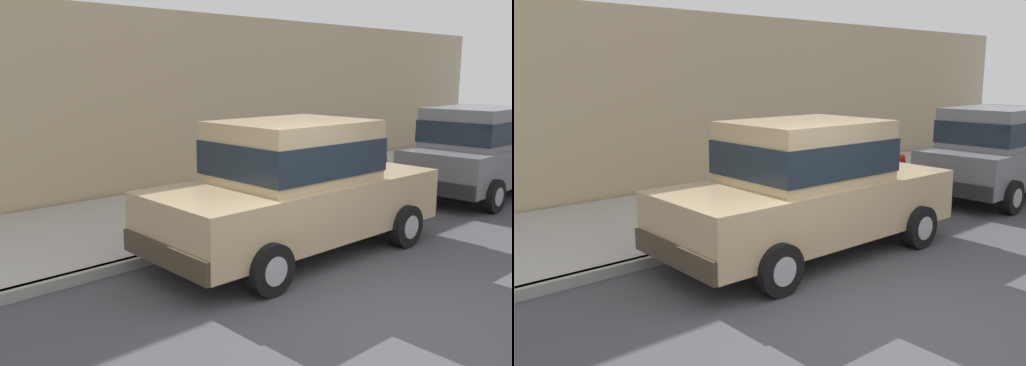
# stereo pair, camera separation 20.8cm
# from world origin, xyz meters

# --- Properties ---
(ground_plane) EXTENTS (80.00, 80.00, 0.00)m
(ground_plane) POSITION_xyz_m (0.00, 0.00, 0.00)
(ground_plane) COLOR #424247
(curb) EXTENTS (0.16, 64.00, 0.14)m
(curb) POSITION_xyz_m (-3.20, 0.00, 0.07)
(curb) COLOR gray
(curb) RESTS_ON ground
(sidewalk) EXTENTS (3.60, 64.00, 0.14)m
(sidewalk) POSITION_xyz_m (-5.00, 0.00, 0.07)
(sidewalk) COLOR #A8A59E
(sidewalk) RESTS_ON ground
(car_tan_sedan) EXTENTS (2.10, 4.63, 1.92)m
(car_tan_sedan) POSITION_xyz_m (-2.17, 0.97, 0.98)
(car_tan_sedan) COLOR tan
(car_tan_sedan) RESTS_ON ground
(car_grey_hatchback) EXTENTS (2.01, 3.83, 1.88)m
(car_grey_hatchback) POSITION_xyz_m (-2.13, 6.42, 0.98)
(car_grey_hatchback) COLOR slate
(car_grey_hatchback) RESTS_ON ground
(dog_tan) EXTENTS (0.26, 0.75, 0.49)m
(dog_tan) POSITION_xyz_m (-4.79, 1.51, 0.43)
(dog_tan) COLOR tan
(dog_tan) RESTS_ON sidewalk
(fire_hydrant) EXTENTS (0.34, 0.24, 0.72)m
(fire_hydrant) POSITION_xyz_m (-3.65, 5.34, 0.48)
(fire_hydrant) COLOR red
(fire_hydrant) RESTS_ON sidewalk
(building_facade) EXTENTS (0.50, 20.00, 3.85)m
(building_facade) POSITION_xyz_m (-7.10, 4.76, 1.93)
(building_facade) COLOR tan
(building_facade) RESTS_ON ground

